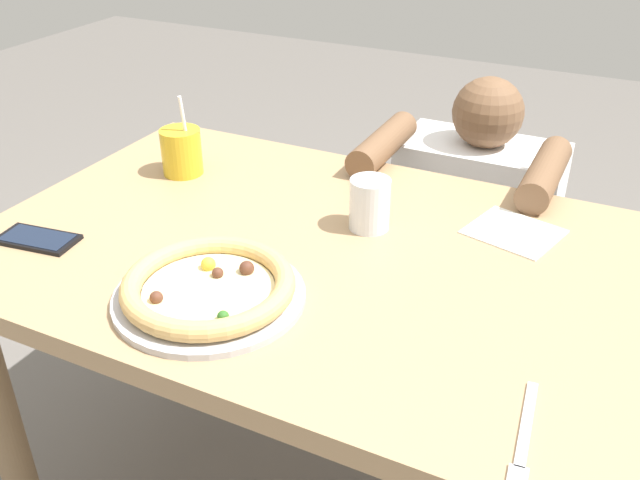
{
  "coord_description": "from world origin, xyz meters",
  "views": [
    {
      "loc": [
        0.5,
        -1.0,
        1.41
      ],
      "look_at": [
        0.02,
        -0.02,
        0.78
      ],
      "focal_mm": 39.4,
      "sensor_mm": 36.0,
      "label": 1
    }
  ],
  "objects_px": {
    "drink_cup_colored": "(182,151)",
    "cell_phone": "(38,239)",
    "water_cup_clear": "(370,204)",
    "fork": "(524,440)",
    "diner_seated": "(469,259)",
    "pizza_near": "(209,288)"
  },
  "relations": [
    {
      "from": "water_cup_clear",
      "to": "diner_seated",
      "type": "xyz_separation_m",
      "value": [
        0.08,
        0.55,
        -0.41
      ]
    },
    {
      "from": "pizza_near",
      "to": "water_cup_clear",
      "type": "xyz_separation_m",
      "value": [
        0.14,
        0.34,
        0.03
      ]
    },
    {
      "from": "water_cup_clear",
      "to": "cell_phone",
      "type": "bearing_deg",
      "value": -149.0
    },
    {
      "from": "drink_cup_colored",
      "to": "diner_seated",
      "type": "xyz_separation_m",
      "value": [
        0.56,
        0.5,
        -0.41
      ]
    },
    {
      "from": "drink_cup_colored",
      "to": "cell_phone",
      "type": "distance_m",
      "value": 0.38
    },
    {
      "from": "water_cup_clear",
      "to": "cell_phone",
      "type": "xyz_separation_m",
      "value": [
        -0.54,
        -0.32,
        -0.05
      ]
    },
    {
      "from": "drink_cup_colored",
      "to": "fork",
      "type": "relative_size",
      "value": 0.89
    },
    {
      "from": "fork",
      "to": "pizza_near",
      "type": "bearing_deg",
      "value": 170.65
    },
    {
      "from": "drink_cup_colored",
      "to": "diner_seated",
      "type": "height_order",
      "value": "drink_cup_colored"
    },
    {
      "from": "drink_cup_colored",
      "to": "cell_phone",
      "type": "bearing_deg",
      "value": -99.71
    },
    {
      "from": "water_cup_clear",
      "to": "diner_seated",
      "type": "distance_m",
      "value": 0.69
    },
    {
      "from": "drink_cup_colored",
      "to": "water_cup_clear",
      "type": "xyz_separation_m",
      "value": [
        0.47,
        -0.05,
        -0.0
      ]
    },
    {
      "from": "pizza_near",
      "to": "diner_seated",
      "type": "bearing_deg",
      "value": 75.88
    },
    {
      "from": "pizza_near",
      "to": "water_cup_clear",
      "type": "bearing_deg",
      "value": 67.58
    },
    {
      "from": "water_cup_clear",
      "to": "fork",
      "type": "distance_m",
      "value": 0.58
    },
    {
      "from": "fork",
      "to": "diner_seated",
      "type": "bearing_deg",
      "value": 107.4
    },
    {
      "from": "water_cup_clear",
      "to": "drink_cup_colored",
      "type": "bearing_deg",
      "value": 173.87
    },
    {
      "from": "pizza_near",
      "to": "cell_phone",
      "type": "height_order",
      "value": "pizza_near"
    },
    {
      "from": "pizza_near",
      "to": "drink_cup_colored",
      "type": "xyz_separation_m",
      "value": [
        -0.33,
        0.39,
        0.03
      ]
    },
    {
      "from": "drink_cup_colored",
      "to": "diner_seated",
      "type": "bearing_deg",
      "value": 41.81
    },
    {
      "from": "drink_cup_colored",
      "to": "cell_phone",
      "type": "relative_size",
      "value": 1.15
    },
    {
      "from": "drink_cup_colored",
      "to": "water_cup_clear",
      "type": "height_order",
      "value": "drink_cup_colored"
    }
  ]
}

